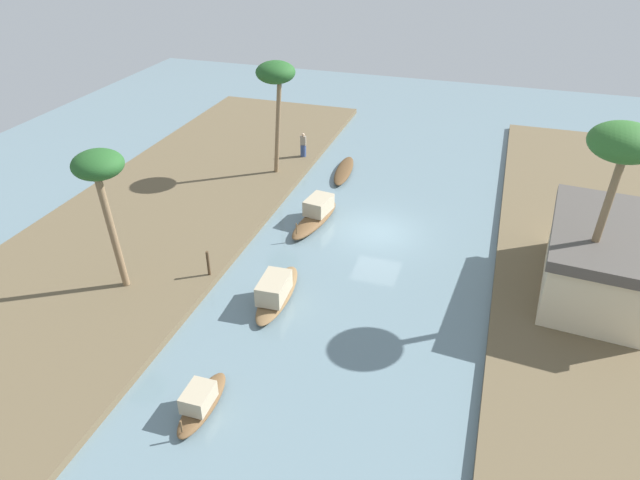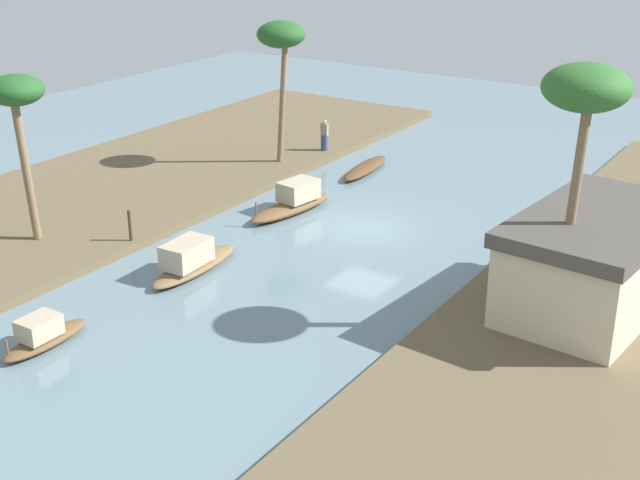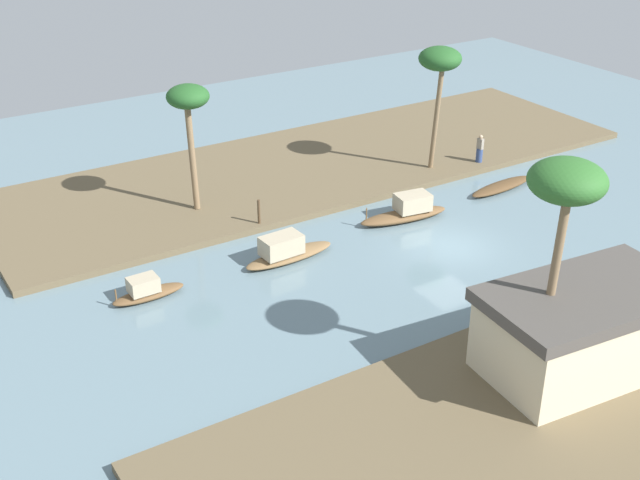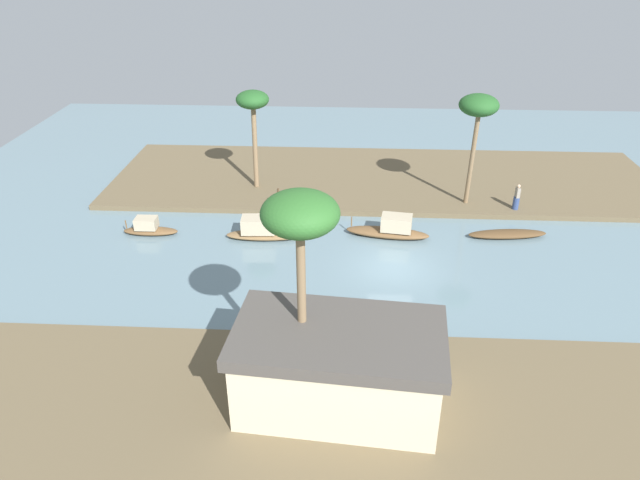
{
  "view_description": "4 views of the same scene",
  "coord_description": "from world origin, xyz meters",
  "px_view_note": "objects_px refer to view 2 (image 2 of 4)",
  "views": [
    {
      "loc": [
        26.34,
        5.13,
        15.55
      ],
      "look_at": [
        2.92,
        -2.39,
        0.75
      ],
      "focal_mm": 32.05,
      "sensor_mm": 36.0,
      "label": 1
    },
    {
      "loc": [
        29.16,
        16.85,
        13.16
      ],
      "look_at": [
        3.36,
        0.03,
        0.63
      ],
      "focal_mm": 48.42,
      "sensor_mm": 36.0,
      "label": 2
    },
    {
      "loc": [
        23.98,
        26.57,
        18.27
      ],
      "look_at": [
        5.41,
        -3.19,
        0.47
      ],
      "focal_mm": 46.67,
      "sensor_mm": 36.0,
      "label": 3
    },
    {
      "loc": [
        2.51,
        26.62,
        15.98
      ],
      "look_at": [
        3.97,
        -1.53,
        0.77
      ],
      "focal_mm": 32.72,
      "sensor_mm": 36.0,
      "label": 4
    }
  ],
  "objects_px": {
    "sampan_midstream": "(191,260)",
    "palm_tree_right_tall": "(585,96)",
    "sampan_downstream_large": "(294,201)",
    "person_on_near_bank": "(324,138)",
    "palm_tree_left_far": "(17,98)",
    "palm_tree_left_near": "(281,39)",
    "sampan_with_tall_canopy": "(366,168)",
    "mooring_post": "(130,225)",
    "sampan_near_left_bank": "(43,335)",
    "riverside_building": "(595,260)"
  },
  "relations": [
    {
      "from": "sampan_downstream_large",
      "to": "person_on_near_bank",
      "type": "xyz_separation_m",
      "value": [
        -7.98,
        -3.54,
        0.5
      ]
    },
    {
      "from": "person_on_near_bank",
      "to": "palm_tree_left_far",
      "type": "bearing_deg",
      "value": 73.37
    },
    {
      "from": "palm_tree_right_tall",
      "to": "sampan_midstream",
      "type": "bearing_deg",
      "value": -75.33
    },
    {
      "from": "sampan_downstream_large",
      "to": "palm_tree_right_tall",
      "type": "bearing_deg",
      "value": 81.4
    },
    {
      "from": "riverside_building",
      "to": "palm_tree_left_far",
      "type": "bearing_deg",
      "value": -68.27
    },
    {
      "from": "palm_tree_left_near",
      "to": "palm_tree_right_tall",
      "type": "relative_size",
      "value": 0.86
    },
    {
      "from": "palm_tree_left_far",
      "to": "mooring_post",
      "type": "bearing_deg",
      "value": 118.81
    },
    {
      "from": "riverside_building",
      "to": "sampan_downstream_large",
      "type": "bearing_deg",
      "value": -95.92
    },
    {
      "from": "sampan_near_left_bank",
      "to": "mooring_post",
      "type": "relative_size",
      "value": 2.54
    },
    {
      "from": "sampan_near_left_bank",
      "to": "mooring_post",
      "type": "distance_m",
      "value": 8.03
    },
    {
      "from": "mooring_post",
      "to": "riverside_building",
      "type": "xyz_separation_m",
      "value": [
        -4.16,
        16.89,
        1.01
      ]
    },
    {
      "from": "sampan_downstream_large",
      "to": "mooring_post",
      "type": "distance_m",
      "value": 7.53
    },
    {
      "from": "palm_tree_left_far",
      "to": "riverside_building",
      "type": "height_order",
      "value": "palm_tree_left_far"
    },
    {
      "from": "sampan_downstream_large",
      "to": "sampan_midstream",
      "type": "height_order",
      "value": "sampan_downstream_large"
    },
    {
      "from": "sampan_with_tall_canopy",
      "to": "sampan_near_left_bank",
      "type": "distance_m",
      "value": 20.93
    },
    {
      "from": "palm_tree_left_near",
      "to": "riverside_building",
      "type": "xyz_separation_m",
      "value": [
        7.76,
        18.01,
        -4.54
      ]
    },
    {
      "from": "sampan_midstream",
      "to": "mooring_post",
      "type": "height_order",
      "value": "mooring_post"
    },
    {
      "from": "sampan_with_tall_canopy",
      "to": "person_on_near_bank",
      "type": "bearing_deg",
      "value": -116.01
    },
    {
      "from": "mooring_post",
      "to": "palm_tree_left_far",
      "type": "relative_size",
      "value": 0.19
    },
    {
      "from": "sampan_downstream_large",
      "to": "sampan_near_left_bank",
      "type": "relative_size",
      "value": 1.54
    },
    {
      "from": "person_on_near_bank",
      "to": "palm_tree_left_near",
      "type": "height_order",
      "value": "palm_tree_left_near"
    },
    {
      "from": "mooring_post",
      "to": "sampan_midstream",
      "type": "bearing_deg",
      "value": 81.75
    },
    {
      "from": "sampan_with_tall_canopy",
      "to": "person_on_near_bank",
      "type": "xyz_separation_m",
      "value": [
        -1.19,
        -3.22,
        0.8
      ]
    },
    {
      "from": "sampan_midstream",
      "to": "mooring_post",
      "type": "bearing_deg",
      "value": -101.08
    },
    {
      "from": "palm_tree_left_far",
      "to": "riverside_building",
      "type": "relative_size",
      "value": 0.83
    },
    {
      "from": "sampan_with_tall_canopy",
      "to": "sampan_near_left_bank",
      "type": "relative_size",
      "value": 1.45
    },
    {
      "from": "sampan_downstream_large",
      "to": "palm_tree_right_tall",
      "type": "relative_size",
      "value": 0.6
    },
    {
      "from": "sampan_with_tall_canopy",
      "to": "sampan_midstream",
      "type": "height_order",
      "value": "sampan_midstream"
    },
    {
      "from": "sampan_with_tall_canopy",
      "to": "mooring_post",
      "type": "bearing_deg",
      "value": -16.99
    },
    {
      "from": "palm_tree_left_far",
      "to": "palm_tree_right_tall",
      "type": "relative_size",
      "value": 0.79
    },
    {
      "from": "palm_tree_left_far",
      "to": "palm_tree_right_tall",
      "type": "xyz_separation_m",
      "value": [
        -4.7,
        19.74,
        1.61
      ]
    },
    {
      "from": "sampan_midstream",
      "to": "mooring_post",
      "type": "distance_m",
      "value": 3.63
    },
    {
      "from": "person_on_near_bank",
      "to": "palm_tree_left_near",
      "type": "bearing_deg",
      "value": 71.49
    },
    {
      "from": "mooring_post",
      "to": "palm_tree_left_near",
      "type": "height_order",
      "value": "palm_tree_left_near"
    },
    {
      "from": "sampan_downstream_large",
      "to": "person_on_near_bank",
      "type": "bearing_deg",
      "value": -147.75
    },
    {
      "from": "palm_tree_left_near",
      "to": "riverside_building",
      "type": "distance_m",
      "value": 20.13
    },
    {
      "from": "sampan_downstream_large",
      "to": "mooring_post",
      "type": "relative_size",
      "value": 3.91
    },
    {
      "from": "sampan_midstream",
      "to": "palm_tree_left_near",
      "type": "distance_m",
      "value": 14.59
    },
    {
      "from": "sampan_with_tall_canopy",
      "to": "palm_tree_left_far",
      "type": "relative_size",
      "value": 0.72
    },
    {
      "from": "sampan_downstream_large",
      "to": "riverside_building",
      "type": "height_order",
      "value": "riverside_building"
    },
    {
      "from": "sampan_near_left_bank",
      "to": "sampan_midstream",
      "type": "bearing_deg",
      "value": 177.91
    },
    {
      "from": "mooring_post",
      "to": "palm_tree_left_near",
      "type": "relative_size",
      "value": 0.18
    },
    {
      "from": "sampan_with_tall_canopy",
      "to": "person_on_near_bank",
      "type": "height_order",
      "value": "person_on_near_bank"
    },
    {
      "from": "sampan_midstream",
      "to": "riverside_building",
      "type": "xyz_separation_m",
      "value": [
        -4.67,
        13.33,
        1.47
      ]
    },
    {
      "from": "sampan_near_left_bank",
      "to": "riverside_building",
      "type": "distance_m",
      "value": 17.74
    },
    {
      "from": "sampan_downstream_large",
      "to": "sampan_midstream",
      "type": "distance_m",
      "value": 7.41
    },
    {
      "from": "palm_tree_right_tall",
      "to": "sampan_near_left_bank",
      "type": "bearing_deg",
      "value": -52.06
    },
    {
      "from": "sampan_midstream",
      "to": "palm_tree_right_tall",
      "type": "height_order",
      "value": "palm_tree_right_tall"
    },
    {
      "from": "palm_tree_left_far",
      "to": "palm_tree_right_tall",
      "type": "bearing_deg",
      "value": 103.4
    },
    {
      "from": "sampan_midstream",
      "to": "palm_tree_left_far",
      "type": "relative_size",
      "value": 0.72
    }
  ]
}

